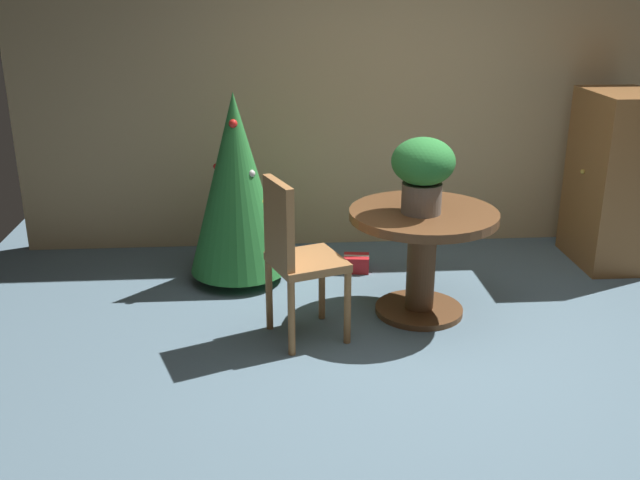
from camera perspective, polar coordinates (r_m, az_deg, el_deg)
The scene contains 8 objects.
ground_plane at distance 4.34m, azimuth 9.80°, elevation -9.77°, with size 6.60×6.60×0.00m, color slate.
back_wall_panel at distance 6.00m, azimuth 5.56°, elevation 11.83°, with size 6.00×0.10×2.60m, color tan.
round_dining_table at distance 4.78m, azimuth 8.04°, elevation -0.16°, with size 0.96×0.96×0.72m.
flower_vase at distance 4.59m, azimuth 8.11°, elevation 5.56°, with size 0.40×0.40×0.48m.
wooden_chair_left at distance 4.37m, azimuth -1.97°, elevation -0.95°, with size 0.53×0.54×1.03m.
holiday_tree at distance 5.26m, azimuth -6.59°, elevation 4.39°, with size 0.72×0.72×1.40m.
gift_box_red at distance 5.59m, azimuth 2.87°, elevation -1.83°, with size 0.21×0.18×0.13m.
wooden_cabinet at distance 6.04m, azimuth 22.08°, elevation 4.43°, with size 0.52×0.74×1.34m.
Camera 1 is at (-1.00, -3.66, 2.12)m, focal length 40.73 mm.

